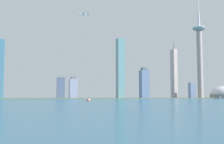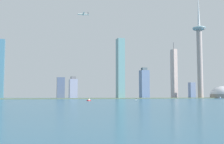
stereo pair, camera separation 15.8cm
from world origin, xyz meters
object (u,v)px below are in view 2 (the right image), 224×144
object	(u,v)px
skyscraper_5	(61,88)
boat_0	(220,98)
skyscraper_1	(1,69)
skyscraper_2	(174,73)
skyscraper_0	(120,68)
observation_tower	(199,50)
skyscraper_3	(144,84)
boat_1	(89,100)
stadium_dome	(223,94)
skyscraper_4	(192,90)
skyscraper_6	(73,88)
airplane	(83,14)
boat_2	(136,99)

from	to	relation	value
skyscraper_5	boat_0	distance (m)	468.71
skyscraper_1	skyscraper_2	bearing A→B (deg)	7.56
skyscraper_0	skyscraper_1	world-z (taller)	skyscraper_0
observation_tower	skyscraper_2	bearing A→B (deg)	106.57
skyscraper_3	boat_1	xyz separation A→B (m)	(-256.42, -315.62, -45.93)
observation_tower	stadium_dome	world-z (taller)	observation_tower
skyscraper_3	skyscraper_4	xyz separation A→B (m)	(172.30, -11.09, -20.84)
skyscraper_1	skyscraper_6	world-z (taller)	skyscraper_1
skyscraper_3	skyscraper_6	distance (m)	240.82
skyscraper_2	boat_1	world-z (taller)	skyscraper_2
skyscraper_0	skyscraper_4	size ratio (longest dim) A/B	3.38
skyscraper_1	boat_1	bearing A→B (deg)	-57.27
stadium_dome	skyscraper_4	xyz separation A→B (m)	(-71.96, 69.26, 14.54)
boat_1	skyscraper_2	bearing A→B (deg)	169.24
skyscraper_0	skyscraper_6	distance (m)	151.43
skyscraper_4	airplane	xyz separation A→B (m)	(-389.31, -46.10, 218.32)
stadium_dome	skyscraper_2	distance (m)	179.82
skyscraper_2	skyscraper_5	distance (m)	430.31
boat_1	airplane	size ratio (longest dim) A/B	0.38
boat_1	observation_tower	bearing A→B (deg)	157.25
skyscraper_3	skyscraper_6	bearing A→B (deg)	-173.87
skyscraper_4	boat_0	xyz separation A→B (m)	(9.43, -130.97, -24.65)
skyscraper_5	skyscraper_6	size ratio (longest dim) A/B	0.92
skyscraper_5	boat_0	size ratio (longest dim) A/B	9.62
skyscraper_0	boat_0	xyz separation A→B (m)	(285.22, -83.70, -87.66)
stadium_dome	boat_2	xyz separation A→B (m)	(-389.78, -201.36, -10.43)
skyscraper_1	skyscraper_6	distance (m)	204.32
stadium_dome	skyscraper_6	world-z (taller)	skyscraper_6
skyscraper_2	stadium_dome	bearing A→B (deg)	-47.72
stadium_dome	skyscraper_2	bearing A→B (deg)	132.28
skyscraper_5	boat_1	bearing A→B (deg)	-84.81
skyscraper_3	stadium_dome	bearing A→B (deg)	-18.21
skyscraper_3	skyscraper_4	world-z (taller)	skyscraper_3
skyscraper_6	boat_2	xyz separation A→B (m)	(93.30, -256.07, -28.45)
skyscraper_6	stadium_dome	bearing A→B (deg)	-6.46
skyscraper_3	boat_0	xyz separation A→B (m)	(181.73, -142.06, -45.49)
skyscraper_6	airplane	distance (m)	218.24
skyscraper_1	boat_1	size ratio (longest dim) A/B	12.89
skyscraper_2	skyscraper_6	distance (m)	383.32
skyscraper_2	skyscraper_3	xyz separation A→B (m)	(-134.38, -40.48, -39.89)
skyscraper_5	skyscraper_6	bearing A→B (deg)	42.45
skyscraper_1	boat_0	xyz separation A→B (m)	(618.33, -106.78, -78.49)
skyscraper_1	skyscraper_2	world-z (taller)	skyscraper_2
skyscraper_2	skyscraper_5	world-z (taller)	skyscraper_2
skyscraper_0	boat_2	size ratio (longest dim) A/B	16.95
skyscraper_4	boat_0	size ratio (longest dim) A/B	8.60
skyscraper_3	skyscraper_6	xyz separation A→B (m)	(-238.82, -25.63, -17.37)
skyscraper_1	skyscraper_6	xyz separation A→B (m)	(197.78, 9.65, -50.36)
skyscraper_5	skyscraper_4	bearing A→B (deg)	6.52
skyscraper_5	airplane	xyz separation A→B (m)	(62.37, 5.54, 215.16)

